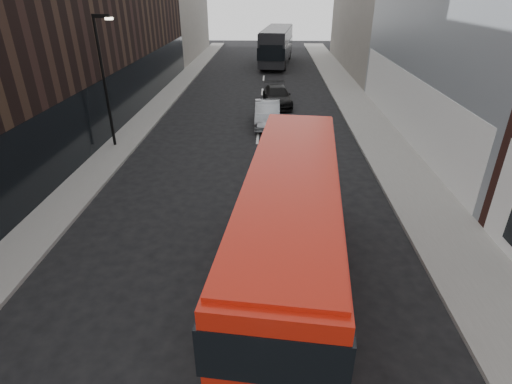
# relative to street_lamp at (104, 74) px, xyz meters

# --- Properties ---
(sidewalk_right) EXTENTS (3.00, 80.00, 0.15)m
(sidewalk_right) POSITION_rel_street_lamp_xyz_m (15.72, 7.00, -4.11)
(sidewalk_right) COLOR slate
(sidewalk_right) RESTS_ON ground
(sidewalk_left) EXTENTS (2.00, 80.00, 0.15)m
(sidewalk_left) POSITION_rel_street_lamp_xyz_m (0.22, 7.00, -4.11)
(sidewalk_left) COLOR slate
(sidewalk_left) RESTS_ON ground
(building_left_mid) EXTENTS (5.00, 24.00, 14.00)m
(building_left_mid) POSITION_rel_street_lamp_xyz_m (-3.28, 12.00, 2.82)
(building_left_mid) COLOR black
(building_left_mid) RESTS_ON ground
(building_left_far) EXTENTS (5.00, 20.00, 13.00)m
(building_left_far) POSITION_rel_street_lamp_xyz_m (-3.28, 34.00, 2.32)
(building_left_far) COLOR slate
(building_left_far) RESTS_ON ground
(street_lamp) EXTENTS (1.06, 0.22, 7.00)m
(street_lamp) POSITION_rel_street_lamp_xyz_m (0.00, 0.00, 0.00)
(street_lamp) COLOR black
(street_lamp) RESTS_ON sidewalk_left
(red_bus) EXTENTS (3.48, 10.56, 4.20)m
(red_bus) POSITION_rel_street_lamp_xyz_m (9.59, -12.32, -1.85)
(red_bus) COLOR #AA170A
(red_bus) RESTS_ON ground
(grey_bus) EXTENTS (4.29, 12.90, 4.09)m
(grey_bus) POSITION_rel_street_lamp_xyz_m (9.58, 28.32, -1.99)
(grey_bus) COLOR black
(grey_bus) RESTS_ON ground
(car_a) EXTENTS (1.92, 3.97, 1.31)m
(car_a) POSITION_rel_street_lamp_xyz_m (9.85, -1.37, -3.53)
(car_a) COLOR black
(car_a) RESTS_ON ground
(car_b) EXTENTS (1.75, 4.76, 1.56)m
(car_b) POSITION_rel_street_lamp_xyz_m (8.77, 4.53, -3.40)
(car_b) COLOR gray
(car_b) RESTS_ON ground
(car_c) EXTENTS (2.52, 5.19, 1.45)m
(car_c) POSITION_rel_street_lamp_xyz_m (9.49, 9.60, -3.45)
(car_c) COLOR black
(car_c) RESTS_ON ground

